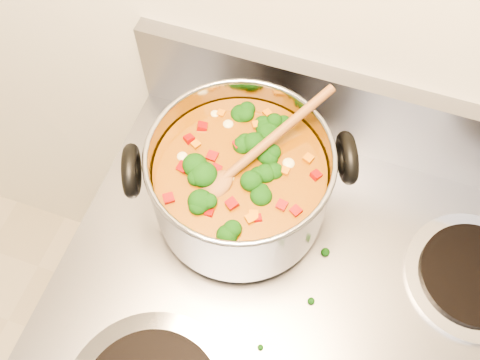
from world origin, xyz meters
name	(u,v)px	position (x,y,z in m)	size (l,w,h in m)	color
stockpot	(240,181)	(-0.23, 1.31, 1.01)	(0.32, 0.26, 0.16)	#9C9CA4
wooden_spoon	(245,161)	(-0.23, 1.32, 1.05)	(0.15, 0.22, 0.07)	brown
cooktop_crumbs	(320,210)	(-0.11, 1.35, 0.92)	(0.17, 0.29, 0.01)	black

